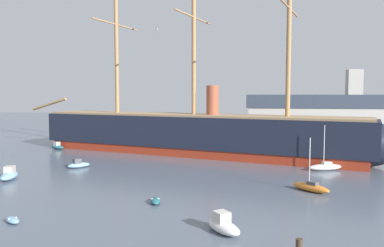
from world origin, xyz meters
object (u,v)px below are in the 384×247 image
at_px(motorboat_foreground_right, 223,225).
at_px(motorboat_mid_left, 9,175).
at_px(seagull_in_flight, 156,29).
at_px(motorboat_distant_centre, 217,144).
at_px(motorboat_alongside_bow, 78,165).
at_px(motorboat_far_left, 57,147).
at_px(sailboat_alongside_stern, 325,167).
at_px(dinghy_near_centre, 155,201).
at_px(dinghy_far_right, 373,156).
at_px(tall_ship, 194,133).
at_px(dockside_warehouse_right, 363,119).
at_px(dinghy_foreground_left, 12,220).
at_px(sailboat_mid_right, 311,187).

bearing_deg(motorboat_foreground_right, motorboat_mid_left, 153.16).
bearing_deg(seagull_in_flight, motorboat_distant_centre, 86.70).
bearing_deg(motorboat_mid_left, seagull_in_flight, -12.24).
relative_size(motorboat_alongside_bow, motorboat_far_left, 0.92).
xyz_separation_m(motorboat_alongside_bow, sailboat_alongside_stern, (36.42, 3.90, 0.06)).
distance_m(dinghy_near_centre, dinghy_far_right, 45.65).
height_order(sailboat_alongside_stern, seagull_in_flight, seagull_in_flight).
distance_m(tall_ship, dinghy_near_centre, 32.86).
height_order(sailboat_alongside_stern, dinghy_far_right, sailboat_alongside_stern).
relative_size(dinghy_near_centre, dockside_warehouse_right, 0.04).
xyz_separation_m(sailboat_alongside_stern, dinghy_far_right, (10.40, 13.47, -0.30)).
height_order(motorboat_far_left, motorboat_distant_centre, motorboat_far_left).
height_order(dinghy_foreground_left, seagull_in_flight, seagull_in_flight).
height_order(dinghy_near_centre, dinghy_far_right, dinghy_near_centre).
relative_size(tall_ship, sailboat_mid_right, 11.90).
distance_m(sailboat_mid_right, motorboat_alongside_bow, 33.86).
relative_size(dinghy_near_centre, sailboat_mid_right, 0.40).
bearing_deg(motorboat_alongside_bow, seagull_in_flight, -40.77).
xyz_separation_m(tall_ship, motorboat_alongside_bow, (-15.07, -16.03, -3.42)).
distance_m(motorboat_foreground_right, sailboat_alongside_stern, 30.39).
bearing_deg(dinghy_near_centre, motorboat_mid_left, 160.70).
distance_m(motorboat_foreground_right, sailboat_mid_right, 17.12).
distance_m(motorboat_foreground_right, dinghy_far_right, 47.12).
xyz_separation_m(tall_ship, dockside_warehouse_right, (35.69, 23.79, 1.57)).
relative_size(sailboat_mid_right, dinghy_far_right, 2.64).
bearing_deg(motorboat_foreground_right, motorboat_distant_centre, 96.28).
distance_m(sailboat_mid_right, dinghy_far_right, 30.02).
distance_m(dinghy_near_centre, sailboat_mid_right, 17.95).
distance_m(dinghy_foreground_left, sailboat_mid_right, 30.99).
relative_size(tall_ship, seagull_in_flight, 56.53).
height_order(sailboat_mid_right, dockside_warehouse_right, dockside_warehouse_right).
bearing_deg(sailboat_alongside_stern, motorboat_mid_left, -162.74).
bearing_deg(seagull_in_flight, motorboat_mid_left, 167.76).
height_order(dinghy_foreground_left, sailboat_mid_right, sailboat_mid_right).
distance_m(motorboat_alongside_bow, dockside_warehouse_right, 64.71).
distance_m(tall_ship, motorboat_foreground_right, 40.88).
relative_size(motorboat_mid_left, sailboat_alongside_stern, 0.67).
xyz_separation_m(motorboat_alongside_bow, dinghy_far_right, (46.82, 17.38, -0.24)).
bearing_deg(dinghy_near_centre, dockside_warehouse_right, 58.62).
xyz_separation_m(sailboat_mid_right, seagull_in_flight, (-16.84, -4.54, 17.47)).
relative_size(sailboat_alongside_stern, dinghy_far_right, 2.84).
height_order(motorboat_distant_centre, seagull_in_flight, seagull_in_flight).
height_order(sailboat_mid_right, motorboat_distant_centre, sailboat_mid_right).
height_order(dinghy_near_centre, sailboat_mid_right, sailboat_mid_right).
height_order(sailboat_alongside_stern, motorboat_distant_centre, sailboat_alongside_stern).
distance_m(motorboat_foreground_right, motorboat_mid_left, 32.58).
height_order(motorboat_mid_left, motorboat_distant_centre, motorboat_mid_left).
relative_size(motorboat_mid_left, sailboat_mid_right, 0.72).
height_order(dinghy_near_centre, seagull_in_flight, seagull_in_flight).
height_order(dinghy_near_centre, sailboat_alongside_stern, sailboat_alongside_stern).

